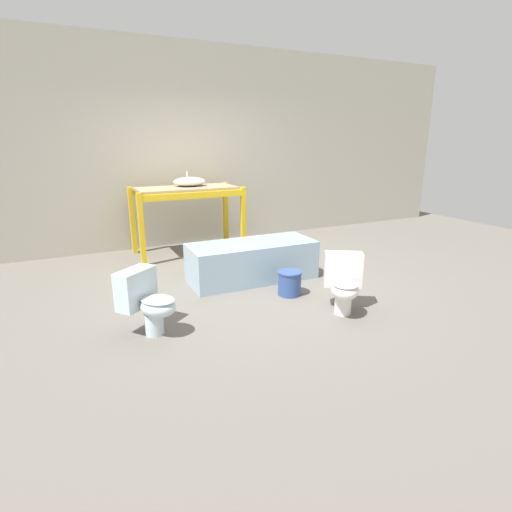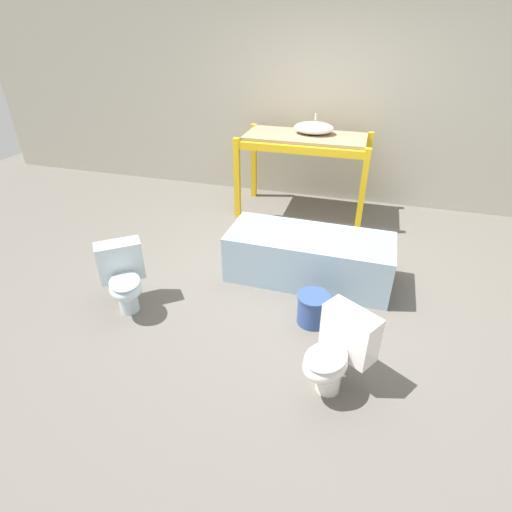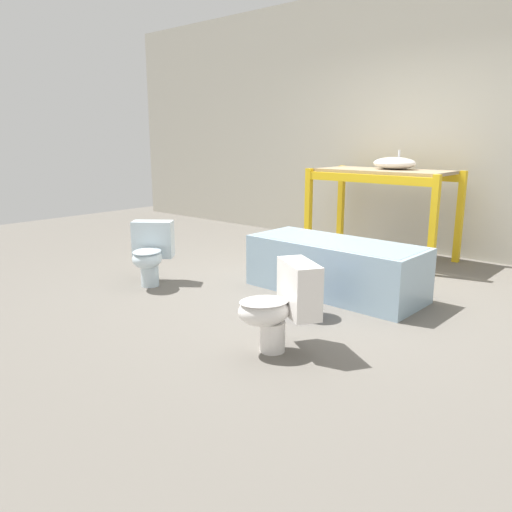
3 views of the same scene
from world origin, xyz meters
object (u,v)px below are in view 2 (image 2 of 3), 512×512
(toilet_far, at_px, (123,276))
(toilet_near, at_px, (338,350))
(sink_basin, at_px, (314,128))
(bucket_white, at_px, (313,308))
(bathtub_main, at_px, (309,254))

(toilet_far, bearing_deg, toilet_near, -49.71)
(sink_basin, height_order, toilet_far, sink_basin)
(toilet_near, distance_m, bucket_white, 0.71)
(sink_basin, distance_m, bucket_white, 2.54)
(toilet_near, distance_m, toilet_far, 1.95)
(sink_basin, xyz_separation_m, bucket_white, (0.44, -2.32, -0.95))
(sink_basin, bearing_deg, bucket_white, -79.30)
(toilet_near, relative_size, bucket_white, 2.14)
(toilet_near, bearing_deg, bathtub_main, 140.03)
(bathtub_main, height_order, bucket_white, bathtub_main)
(bathtub_main, relative_size, toilet_far, 2.67)
(sink_basin, xyz_separation_m, toilet_far, (-1.21, -2.56, -0.77))
(toilet_far, distance_m, bucket_white, 1.68)
(toilet_near, height_order, bucket_white, toilet_near)
(bathtub_main, bearing_deg, toilet_far, -147.43)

